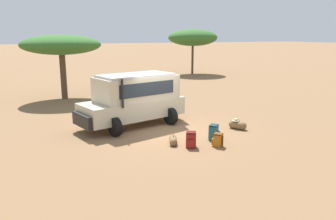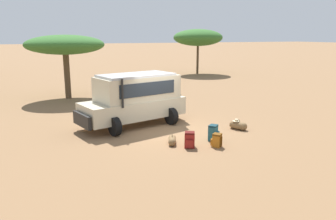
% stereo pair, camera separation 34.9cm
% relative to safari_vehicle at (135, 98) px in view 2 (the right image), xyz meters
% --- Properties ---
extents(ground_plane, '(320.00, 320.00, 0.00)m').
position_rel_safari_vehicle_xyz_m(ground_plane, '(1.00, -1.53, -1.29)').
color(ground_plane, olive).
extents(safari_vehicle, '(5.47, 3.49, 2.44)m').
position_rel_safari_vehicle_xyz_m(safari_vehicle, '(0.00, 0.00, 0.00)').
color(safari_vehicle, beige).
rests_on(safari_vehicle, ground_plane).
extents(backpack_beside_front_wheel, '(0.51, 0.51, 0.65)m').
position_rel_safari_vehicle_xyz_m(backpack_beside_front_wheel, '(2.22, -3.54, -0.98)').
color(backpack_beside_front_wheel, '#235B6B').
rests_on(backpack_beside_front_wheel, ground_plane).
extents(backpack_cluster_center, '(0.49, 0.51, 0.61)m').
position_rel_safari_vehicle_xyz_m(backpack_cluster_center, '(0.95, -3.94, -1.00)').
color(backpack_cluster_center, maroon).
rests_on(backpack_cluster_center, ground_plane).
extents(backpack_near_rear_wheel, '(0.44, 0.46, 0.53)m').
position_rel_safari_vehicle_xyz_m(backpack_near_rear_wheel, '(1.95, -4.27, -1.04)').
color(backpack_near_rear_wheel, '#B26619').
rests_on(backpack_near_rear_wheel, ground_plane).
extents(duffel_bag_low_black_case, '(0.59, 0.81, 0.46)m').
position_rel_safari_vehicle_xyz_m(duffel_bag_low_black_case, '(4.09, -2.57, -1.11)').
color(duffel_bag_low_black_case, brown).
rests_on(duffel_bag_low_black_case, ground_plane).
extents(duffel_bag_soft_canvas, '(0.52, 0.84, 0.39)m').
position_rel_safari_vehicle_xyz_m(duffel_bag_soft_canvas, '(0.51, -3.27, -1.15)').
color(duffel_bag_soft_canvas, brown).
rests_on(duffel_bag_soft_canvas, ground_plane).
extents(acacia_tree_right_mid, '(5.17, 4.47, 4.24)m').
position_rel_safari_vehicle_xyz_m(acacia_tree_right_mid, '(-2.24, 8.33, 2.26)').
color(acacia_tree_right_mid, brown).
rests_on(acacia_tree_right_mid, ground_plane).
extents(acacia_tree_far_right, '(5.41, 4.97, 4.85)m').
position_rel_safari_vehicle_xyz_m(acacia_tree_far_right, '(12.52, 17.65, 2.64)').
color(acacia_tree_far_right, brown).
rests_on(acacia_tree_far_right, ground_plane).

